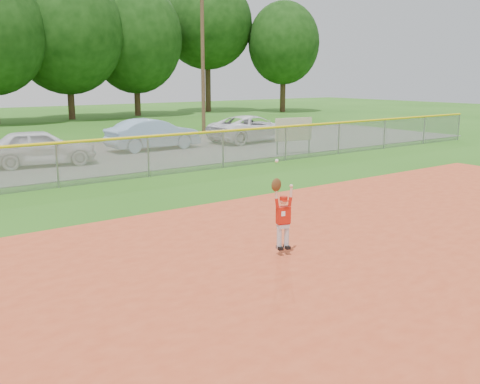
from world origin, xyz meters
name	(u,v)px	position (x,y,z in m)	size (l,w,h in m)	color
ground	(353,244)	(0.00, 0.00, 0.00)	(120.00, 120.00, 0.00)	#285F15
parking_strip	(90,157)	(0.00, 16.00, 0.01)	(44.00, 10.00, 0.03)	#65635E
car_white_a	(40,147)	(-2.51, 14.81, 0.79)	(1.78, 4.44, 1.51)	white
car_blue	(153,134)	(3.54, 16.52, 0.80)	(1.63, 4.68, 1.54)	#87ABCA
car_white_b	(253,128)	(9.63, 16.27, 0.76)	(2.43, 5.27, 1.46)	white
sponsor_sign	(294,130)	(8.18, 11.19, 1.15)	(1.93, 0.44, 1.74)	gray
outfield_fence	(148,153)	(0.00, 10.00, 0.88)	(40.06, 0.10, 1.55)	gray
power_lines	(62,57)	(1.00, 22.00, 4.68)	(19.40, 0.24, 9.00)	#4C3823
ballplayer	(282,214)	(-1.83, 0.31, 0.91)	(0.50, 0.28, 1.88)	silver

